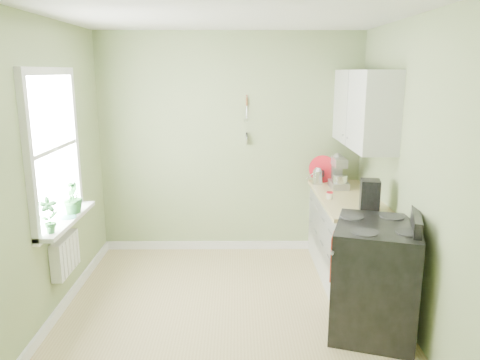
{
  "coord_description": "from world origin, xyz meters",
  "views": [
    {
      "loc": [
        0.08,
        -3.88,
        2.24
      ],
      "look_at": [
        0.11,
        0.55,
        1.2
      ],
      "focal_mm": 35.0,
      "sensor_mm": 36.0,
      "label": 1
    }
  ],
  "objects_px": {
    "kettle": "(318,176)",
    "coffee_maker": "(369,197)",
    "stove": "(375,277)",
    "stand_mixer": "(339,174)"
  },
  "relations": [
    {
      "from": "kettle",
      "to": "coffee_maker",
      "type": "relative_size",
      "value": 0.66
    },
    {
      "from": "stove",
      "to": "kettle",
      "type": "distance_m",
      "value": 1.81
    },
    {
      "from": "stand_mixer",
      "to": "kettle",
      "type": "bearing_deg",
      "value": 141.0
    },
    {
      "from": "stove",
      "to": "stand_mixer",
      "type": "relative_size",
      "value": 2.83
    },
    {
      "from": "stand_mixer",
      "to": "kettle",
      "type": "relative_size",
      "value": 1.9
    },
    {
      "from": "stove",
      "to": "coffee_maker",
      "type": "relative_size",
      "value": 3.56
    },
    {
      "from": "coffee_maker",
      "to": "stove",
      "type": "bearing_deg",
      "value": -97.61
    },
    {
      "from": "kettle",
      "to": "coffee_maker",
      "type": "distance_m",
      "value": 1.16
    },
    {
      "from": "stove",
      "to": "kettle",
      "type": "xyz_separation_m",
      "value": [
        -0.23,
        1.72,
        0.52
      ]
    },
    {
      "from": "stove",
      "to": "coffee_maker",
      "type": "height_order",
      "value": "coffee_maker"
    }
  ]
}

